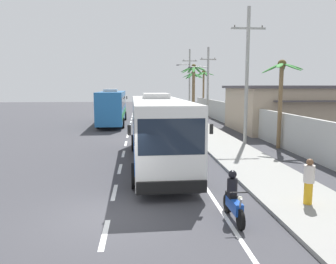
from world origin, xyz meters
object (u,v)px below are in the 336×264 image
Objects in this scene: motorcycle_beside_bus at (173,129)px; palm_second at (204,82)px; coach_bus_far_lane at (112,106)px; pedestrian_midwalk at (309,181)px; utility_pole_far at (207,83)px; palm_third at (194,82)px; utility_pole_distant at (189,79)px; palm_nearest at (281,83)px; utility_pole_mid at (247,74)px; roadside_building at (295,108)px; palm_fourth at (193,85)px; motorcycle_trailing at (233,200)px; coach_bus_foreground at (158,128)px.

motorcycle_beside_bus is 24.89m from palm_second.
coach_bus_far_lane reaches higher than pedestrian_midwalk.
palm_third is (-0.97, 3.42, 0.22)m from utility_pole_far.
utility_pole_distant is at bearing 158.08° from pedestrian_midwalk.
palm_nearest is 0.90× the size of palm_second.
palm_nearest is at bearing -90.85° from palm_second.
utility_pole_mid is at bearing 137.28° from palm_nearest.
palm_nearest is (1.77, -1.64, -0.64)m from utility_pole_mid.
motorcycle_beside_bus is 12.32m from roadside_building.
utility_pole_distant is at bearing 148.51° from palm_second.
palm_fourth reaches higher than pedestrian_midwalk.
pedestrian_midwalk is at bearing -92.79° from utility_pole_distant.
pedestrian_midwalk is 39.93m from palm_second.
motorcycle_beside_bus is at bearing -106.45° from palm_second.
motorcycle_trailing is 2.94m from pedestrian_midwalk.
utility_pole_distant is (0.08, 14.18, 0.69)m from utility_pole_far.
palm_fourth is (4.58, 36.29, 3.69)m from motorcycle_trailing.
coach_bus_foreground is 29.31m from palm_fourth.
utility_pole_mid is 23.09m from palm_fourth.
utility_pole_distant is at bearing 107.71° from roadside_building.
palm_second is at bearing 46.58° from coach_bus_far_lane.
utility_pole_mid is at bearing -90.40° from utility_pole_far.
utility_pole_mid is (6.51, 5.40, 3.01)m from coach_bus_foreground.
coach_bus_far_lane is 6.38× the size of motorcycle_beside_bus.
roadside_building is at bearing 16.62° from motorcycle_beside_bus.
coach_bus_far_lane is at bearing -177.96° from utility_pole_far.
palm_third is at bearing 159.08° from pedestrian_midwalk.
utility_pole_mid is 2.49m from palm_nearest.
utility_pole_mid is 1.13× the size of utility_pole_far.
utility_pole_far is 15.90m from palm_nearest.
palm_third is at bearing 126.70° from roadside_building.
coach_bus_far_lane is at bearing 128.25° from palm_nearest.
coach_bus_foreground is 2.00× the size of palm_fourth.
utility_pole_far is (4.85, 10.61, 3.79)m from motorcycle_beside_bus.
utility_pole_far reaches higher than palm_nearest.
utility_pole_mid is at bearing -89.90° from palm_fourth.
utility_pole_far is (6.61, 19.58, 2.53)m from coach_bus_foreground.
utility_pole_mid is 1.40× the size of palm_third.
motorcycle_trailing is 0.29× the size of palm_third.
palm_second is at bearing 85.36° from utility_pole_mid.
motorcycle_trailing is (1.89, -7.81, -1.30)m from coach_bus_foreground.
palm_third is 13.37m from roadside_building.
palm_second is 4.63m from palm_fourth.
pedestrian_midwalk is 0.16× the size of utility_pole_distant.
utility_pole_mid is at bearing 39.69° from coach_bus_foreground.
utility_pole_distant is 1.57× the size of palm_fourth.
roadside_building is at bearing 60.24° from motorcycle_trailing.
roadside_building is (5.20, 8.71, -2.21)m from palm_nearest.
motorcycle_trailing is (5.78, -27.01, -1.36)m from coach_bus_far_lane.
coach_bus_far_lane is 18.27m from utility_pole_distant.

